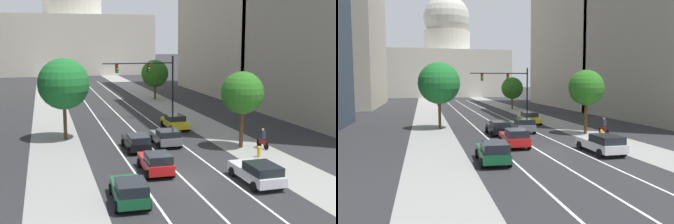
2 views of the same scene
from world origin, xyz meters
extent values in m
plane|color=#2B2B2D|center=(0.00, 40.00, 0.00)|extent=(400.00, 400.00, 0.00)
cube|color=gray|center=(-7.80, 35.00, 0.01)|extent=(4.32, 130.00, 0.01)
cube|color=gray|center=(7.80, 35.00, 0.01)|extent=(4.32, 130.00, 0.01)
cube|color=white|center=(-2.82, 25.00, 0.01)|extent=(0.16, 90.00, 0.01)
cube|color=white|center=(0.00, 25.00, 0.01)|extent=(0.16, 90.00, 0.01)
cube|color=white|center=(2.82, 25.00, 0.01)|extent=(0.16, 90.00, 0.01)
cube|color=#B7AD99|center=(24.99, 42.10, 20.46)|extent=(15.12, 29.70, 40.92)
cube|color=beige|center=(0.00, 97.73, 7.70)|extent=(40.07, 25.45, 15.39)
cylinder|color=beige|center=(0.00, 97.73, 18.93)|extent=(15.69, 15.69, 7.08)
sphere|color=beige|center=(0.00, 97.73, 26.82)|extent=(15.82, 15.82, 15.82)
cube|color=yellow|center=(4.23, 15.97, 0.62)|extent=(1.87, 4.55, 0.61)
cube|color=black|center=(4.23, 15.90, 1.20)|extent=(1.70, 2.06, 0.54)
cylinder|color=black|center=(3.31, 17.51, 0.32)|extent=(0.22, 0.64, 0.64)
cylinder|color=black|center=(5.14, 17.52, 0.32)|extent=(0.22, 0.64, 0.64)
cylinder|color=black|center=(3.33, 14.43, 0.32)|extent=(0.22, 0.64, 0.64)
cylinder|color=black|center=(5.16, 14.44, 0.32)|extent=(0.22, 0.64, 0.64)
cube|color=silver|center=(4.23, -1.74, 0.62)|extent=(1.88, 4.63, 0.60)
cube|color=black|center=(4.24, -2.65, 1.19)|extent=(1.72, 2.35, 0.54)
cylinder|color=black|center=(3.30, -0.18, 0.32)|extent=(0.22, 0.64, 0.64)
cylinder|color=black|center=(5.15, -0.17, 0.32)|extent=(0.22, 0.64, 0.64)
cylinder|color=black|center=(3.32, -3.32, 0.32)|extent=(0.22, 0.64, 0.64)
cylinder|color=black|center=(5.17, -3.31, 0.32)|extent=(0.22, 0.64, 0.64)
cube|color=#14512D|center=(-4.23, -2.78, 0.63)|extent=(1.96, 4.40, 0.61)
cube|color=black|center=(-4.29, -3.84, 1.23)|extent=(1.71, 2.24, 0.60)
cylinder|color=black|center=(-5.03, -1.27, 0.32)|extent=(0.25, 0.65, 0.64)
cylinder|color=black|center=(-3.29, -1.36, 0.32)|extent=(0.25, 0.65, 0.64)
cylinder|color=black|center=(-5.18, -4.20, 0.32)|extent=(0.25, 0.65, 0.64)
cylinder|color=black|center=(-3.43, -4.29, 0.32)|extent=(0.25, 0.65, 0.64)
cube|color=red|center=(-1.41, 2.19, 0.64)|extent=(1.84, 4.27, 0.65)
cube|color=black|center=(-1.43, 1.29, 1.26)|extent=(1.65, 2.12, 0.58)
cylinder|color=black|center=(-2.24, 3.65, 0.32)|extent=(0.24, 0.65, 0.64)
cylinder|color=black|center=(-0.51, 3.60, 0.32)|extent=(0.24, 0.65, 0.64)
cylinder|color=black|center=(-2.32, 0.77, 0.32)|extent=(0.24, 0.65, 0.64)
cylinder|color=black|center=(-0.58, 0.73, 0.32)|extent=(0.24, 0.65, 0.64)
cube|color=slate|center=(1.41, 9.55, 0.65)|extent=(1.93, 4.07, 0.66)
cube|color=black|center=(1.40, 8.65, 1.24)|extent=(1.75, 2.02, 0.52)
cylinder|color=black|center=(0.49, 10.94, 0.32)|extent=(0.23, 0.64, 0.64)
cylinder|color=black|center=(2.37, 10.91, 0.32)|extent=(0.23, 0.64, 0.64)
cylinder|color=black|center=(0.46, 8.19, 0.32)|extent=(0.23, 0.64, 0.64)
cylinder|color=black|center=(2.33, 8.16, 0.32)|extent=(0.23, 0.64, 0.64)
cube|color=black|center=(-1.41, 8.62, 0.62)|extent=(1.74, 4.32, 0.60)
cube|color=black|center=(-1.42, 7.66, 1.19)|extent=(1.59, 2.35, 0.53)
cylinder|color=black|center=(-2.26, 10.09, 0.32)|extent=(0.22, 0.64, 0.64)
cylinder|color=black|center=(-0.55, 10.08, 0.32)|extent=(0.22, 0.64, 0.64)
cylinder|color=black|center=(-2.28, 7.16, 0.32)|extent=(0.22, 0.64, 0.64)
cylinder|color=black|center=(-0.57, 7.15, 0.32)|extent=(0.22, 0.64, 0.64)
cylinder|color=black|center=(5.94, 22.46, 3.61)|extent=(0.20, 0.20, 7.22)
cylinder|color=black|center=(1.85, 22.46, 6.43)|extent=(8.19, 0.14, 0.14)
cube|color=black|center=(3.08, 22.46, 5.88)|extent=(0.32, 0.28, 0.96)
sphere|color=red|center=(3.08, 22.31, 6.18)|extent=(0.20, 0.20, 0.20)
sphere|color=orange|center=(3.08, 22.31, 5.88)|extent=(0.20, 0.20, 0.20)
sphere|color=green|center=(3.08, 22.31, 5.58)|extent=(0.20, 0.20, 0.20)
cube|color=black|center=(-0.61, 22.46, 5.88)|extent=(0.32, 0.28, 0.96)
sphere|color=red|center=(-0.61, 22.31, 6.18)|extent=(0.20, 0.20, 0.20)
sphere|color=orange|center=(-0.61, 22.31, 5.88)|extent=(0.20, 0.20, 0.20)
sphere|color=green|center=(-0.61, 22.31, 5.58)|extent=(0.20, 0.20, 0.20)
cylinder|color=yellow|center=(7.32, 3.66, 0.35)|extent=(0.26, 0.26, 0.70)
sphere|color=yellow|center=(7.32, 3.66, 0.78)|extent=(0.26, 0.26, 0.26)
cylinder|color=yellow|center=(7.32, 3.50, 0.39)|extent=(0.10, 0.12, 0.10)
cylinder|color=black|center=(9.02, 5.58, 0.33)|extent=(0.12, 0.66, 0.66)
cylinder|color=black|center=(8.91, 6.62, 0.33)|extent=(0.12, 0.66, 0.66)
cube|color=#A51919|center=(8.96, 6.10, 0.55)|extent=(0.16, 1.00, 0.36)
cube|color=#262833|center=(8.97, 6.05, 1.18)|extent=(0.39, 0.31, 0.64)
sphere|color=tan|center=(8.96, 6.12, 1.61)|extent=(0.22, 0.22, 0.22)
cylinder|color=#51381E|center=(7.87, 38.35, 1.25)|extent=(0.32, 0.32, 2.51)
sphere|color=#29641A|center=(7.87, 38.35, 3.96)|extent=(4.15, 4.15, 4.15)
cylinder|color=#51381E|center=(7.37, 6.95, 1.72)|extent=(0.32, 0.32, 3.45)
sphere|color=#2B701E|center=(7.37, 6.95, 4.70)|extent=(3.58, 3.58, 3.58)
cylinder|color=#51381E|center=(-6.85, 14.22, 1.75)|extent=(0.32, 0.32, 3.50)
sphere|color=#1F722E|center=(-6.85, 14.22, 5.14)|extent=(4.67, 4.67, 4.67)
camera|label=1|loc=(-8.62, -25.88, 9.09)|focal=46.31mm
camera|label=2|loc=(-8.62, -24.69, 5.41)|focal=36.62mm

